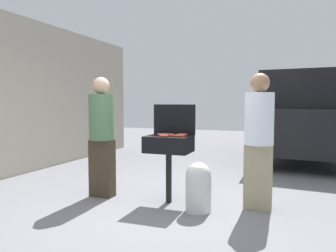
{
  "coord_description": "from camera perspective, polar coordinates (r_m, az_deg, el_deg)",
  "views": [
    {
      "loc": [
        1.66,
        -3.91,
        1.36
      ],
      "look_at": [
        -0.1,
        0.77,
        1.0
      ],
      "focal_mm": 35.81,
      "sensor_mm": 36.0,
      "label": 1
    }
  ],
  "objects": [
    {
      "name": "ground_plane",
      "position": [
        4.46,
        -2.38,
        -13.63
      ],
      "size": [
        24.0,
        24.0,
        0.0
      ],
      "primitive_type": "plane",
      "color": "slate"
    },
    {
      "name": "house_wall_side",
      "position": [
        6.93,
        -24.37,
        4.74
      ],
      "size": [
        0.24,
        8.0,
        2.96
      ],
      "primitive_type": "cube",
      "color": "#B2A893",
      "rests_on": "ground"
    },
    {
      "name": "bbq_grill",
      "position": [
        4.5,
        0.13,
        -3.49
      ],
      "size": [
        0.6,
        0.44,
        0.91
      ],
      "color": "black",
      "rests_on": "ground"
    },
    {
      "name": "grill_lid_open",
      "position": [
        4.67,
        1.07,
        1.12
      ],
      "size": [
        0.6,
        0.05,
        0.42
      ],
      "primitive_type": "cube",
      "color": "black",
      "rests_on": "bbq_grill"
    },
    {
      "name": "hot_dog_0",
      "position": [
        4.34,
        1.94,
        -1.72
      ],
      "size": [
        0.13,
        0.04,
        0.03
      ],
      "primitive_type": "cylinder",
      "rotation": [
        0.0,
        1.57,
        -0.11
      ],
      "color": "#AD4228",
      "rests_on": "bbq_grill"
    },
    {
      "name": "hot_dog_1",
      "position": [
        4.49,
        -0.79,
        -1.52
      ],
      "size": [
        0.13,
        0.04,
        0.03
      ],
      "primitive_type": "cylinder",
      "rotation": [
        0.0,
        1.57,
        0.1
      ],
      "color": "#AD4228",
      "rests_on": "bbq_grill"
    },
    {
      "name": "hot_dog_2",
      "position": [
        4.58,
        0.15,
        -1.41
      ],
      "size": [
        0.13,
        0.04,
        0.03
      ],
      "primitive_type": "cylinder",
      "rotation": [
        0.0,
        1.57,
        0.08
      ],
      "color": "#AD4228",
      "rests_on": "bbq_grill"
    },
    {
      "name": "hot_dog_3",
      "position": [
        4.35,
        -0.63,
        -1.7
      ],
      "size": [
        0.13,
        0.04,
        0.03
      ],
      "primitive_type": "cylinder",
      "rotation": [
        0.0,
        1.57,
        -0.07
      ],
      "color": "#B74C33",
      "rests_on": "bbq_grill"
    },
    {
      "name": "hot_dog_4",
      "position": [
        4.44,
        2.17,
        -1.58
      ],
      "size": [
        0.13,
        0.03,
        0.03
      ],
      "primitive_type": "cylinder",
      "rotation": [
        0.0,
        1.57,
        -0.04
      ],
      "color": "#AD4228",
      "rests_on": "bbq_grill"
    },
    {
      "name": "hot_dog_5",
      "position": [
        4.56,
        2.5,
        -1.43
      ],
      "size": [
        0.13,
        0.03,
        0.03
      ],
      "primitive_type": "cylinder",
      "rotation": [
        0.0,
        1.57,
        0.05
      ],
      "color": "#AD4228",
      "rests_on": "bbq_grill"
    },
    {
      "name": "hot_dog_6",
      "position": [
        4.58,
        -1.06,
        -1.42
      ],
      "size": [
        0.13,
        0.04,
        0.03
      ],
      "primitive_type": "cylinder",
      "rotation": [
        0.0,
        1.57,
        0.12
      ],
      "color": "#AD4228",
      "rests_on": "bbq_grill"
    },
    {
      "name": "hot_dog_7",
      "position": [
        4.42,
        1.07,
        -1.61
      ],
      "size": [
        0.13,
        0.03,
        0.03
      ],
      "primitive_type": "cylinder",
      "rotation": [
        0.0,
        1.57,
        -0.01
      ],
      "color": "#B74C33",
      "rests_on": "bbq_grill"
    },
    {
      "name": "propane_tank",
      "position": [
        4.23,
        5.2,
        -10.12
      ],
      "size": [
        0.32,
        0.32,
        0.62
      ],
      "color": "silver",
      "rests_on": "ground"
    },
    {
      "name": "person_left",
      "position": [
        4.87,
        -11.22,
        -1.06
      ],
      "size": [
        0.36,
        0.36,
        1.71
      ],
      "rotation": [
        0.0,
        0.0,
        0.25
      ],
      "color": "#3F3323",
      "rests_on": "ground"
    },
    {
      "name": "person_right",
      "position": [
        4.35,
        15.2,
        -1.67
      ],
      "size": [
        0.36,
        0.36,
        1.72
      ],
      "rotation": [
        0.0,
        0.0,
        2.9
      ],
      "color": "gray",
      "rests_on": "ground"
    },
    {
      "name": "parked_minivan",
      "position": [
        8.54,
        22.73,
        1.54
      ],
      "size": [
        2.39,
        4.57,
        2.02
      ],
      "rotation": [
        0.0,
        0.0,
        3.04
      ],
      "color": "black",
      "rests_on": "ground"
    }
  ]
}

